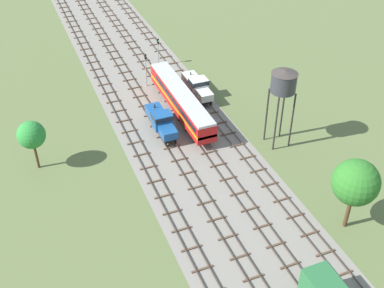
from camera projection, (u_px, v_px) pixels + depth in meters
name	position (u px, v px, depth m)	size (l,w,h in m)	color
ground_plane	(177.00, 131.00, 69.88)	(480.00, 480.00, 0.00)	#5B6B3D
ballast_bed	(177.00, 131.00, 69.88)	(17.04, 176.00, 0.01)	gray
track_far_left	(132.00, 136.00, 68.57)	(2.40, 126.00, 0.29)	#47382D
track_left	(161.00, 130.00, 69.89)	(2.40, 126.00, 0.29)	#47382D
track_centre_left	(189.00, 124.00, 71.21)	(2.40, 126.00, 0.29)	#47382D
track_centre	(215.00, 118.00, 72.53)	(2.40, 126.00, 0.29)	#47382D
shunter_loco_left_near	(161.00, 120.00, 68.53)	(2.74, 8.46, 3.10)	#194C8C
diesel_railcar_centre_left_mid	(181.00, 100.00, 72.08)	(2.96, 20.50, 3.80)	red
shunter_loco_centre_midfar	(197.00, 86.00, 76.72)	(2.74, 8.46, 3.10)	white
water_tower	(284.00, 83.00, 62.04)	(3.50, 3.50, 11.38)	#2D2826
signal_post_nearest	(146.00, 66.00, 78.54)	(0.28, 0.47, 5.91)	gray
signal_post_near	(158.00, 48.00, 85.00)	(0.28, 0.47, 5.16)	gray
lineside_tree_0	(31.00, 135.00, 60.10)	(3.57, 3.57, 6.99)	#4C331E
lineside_tree_1	(356.00, 183.00, 50.83)	(5.14, 5.14, 9.04)	#4C331E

